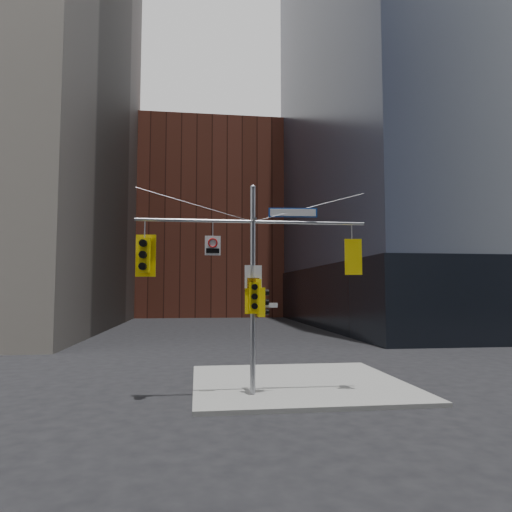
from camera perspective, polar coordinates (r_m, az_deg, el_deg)
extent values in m
plane|color=black|center=(14.12, 0.64, -19.20)|extent=(160.00, 160.00, 0.00)
cube|color=gray|center=(18.29, 5.26, -15.51)|extent=(8.00, 8.00, 0.15)
cube|color=black|center=(54.46, 25.99, -4.57)|extent=(36.40, 36.40, 6.00)
cube|color=brown|center=(72.29, -5.83, 3.92)|extent=(26.00, 20.00, 28.00)
cylinder|color=#96999E|center=(15.63, -0.40, -4.42)|extent=(0.18, 0.18, 7.20)
sphere|color=#96999E|center=(16.04, -0.39, 8.55)|extent=(0.20, 0.20, 0.20)
cylinder|color=#96999E|center=(15.70, -7.68, 4.41)|extent=(4.00, 0.11, 0.11)
cylinder|color=#96999E|center=(16.18, 6.67, 4.14)|extent=(4.00, 0.11, 0.11)
cylinder|color=#96999E|center=(15.47, -0.24, 4.50)|extent=(0.10, 0.70, 0.10)
cylinder|color=#96999E|center=(15.79, -7.66, 6.39)|extent=(4.00, 0.02, 1.12)
cylinder|color=#96999E|center=(16.27, 6.65, 6.06)|extent=(4.00, 0.02, 1.12)
cube|color=yellow|center=(15.66, -13.79, 0.10)|extent=(0.40, 0.31, 1.15)
cube|color=yellow|center=(15.85, -13.62, 0.05)|extent=(0.68, 0.13, 1.43)
cylinder|color=black|center=(15.48, -13.95, 1.58)|extent=(0.26, 0.20, 0.24)
cylinder|color=black|center=(15.56, -13.87, 1.55)|extent=(0.21, 0.05, 0.21)
cylinder|color=black|center=(15.45, -13.97, 0.16)|extent=(0.26, 0.20, 0.24)
cylinder|color=black|center=(15.53, -13.90, 0.14)|extent=(0.21, 0.05, 0.21)
cylinder|color=black|center=(15.42, -14.00, -1.26)|extent=(0.26, 0.20, 0.24)
cylinder|color=black|center=(15.51, -13.92, -1.28)|extent=(0.21, 0.05, 0.21)
cube|color=yellow|center=(16.49, 11.93, -0.15)|extent=(0.35, 0.26, 1.02)
cube|color=yellow|center=(16.32, 12.07, -0.10)|extent=(0.60, 0.10, 1.26)
cylinder|color=black|center=(16.70, 11.75, 0.96)|extent=(0.23, 0.18, 0.21)
cylinder|color=black|center=(16.63, 11.81, 0.99)|extent=(0.19, 0.04, 0.18)
cylinder|color=black|center=(16.68, 11.77, -0.20)|extent=(0.23, 0.18, 0.21)
cylinder|color=black|center=(16.60, 11.83, -0.18)|extent=(0.19, 0.04, 0.18)
cylinder|color=black|center=(16.65, 11.79, -1.36)|extent=(0.23, 0.18, 0.21)
cylinder|color=#0CE559|center=(16.58, 11.85, -1.35)|extent=(0.19, 0.04, 0.18)
cube|color=yellow|center=(15.67, 0.62, -5.79)|extent=(0.26, 0.34, 1.00)
cylinder|color=black|center=(15.71, 1.30, -4.57)|extent=(0.17, 0.22, 0.21)
cylinder|color=black|center=(15.69, 1.03, -4.57)|extent=(0.04, 0.18, 0.18)
cylinder|color=black|center=(15.72, 1.30, -5.79)|extent=(0.17, 0.22, 0.21)
cylinder|color=black|center=(15.70, 1.03, -5.79)|extent=(0.04, 0.18, 0.18)
cylinder|color=black|center=(15.73, 1.30, -7.00)|extent=(0.17, 0.22, 0.21)
cylinder|color=black|center=(15.71, 1.03, -7.00)|extent=(0.04, 0.18, 0.18)
cube|color=yellow|center=(15.35, -0.27, -5.08)|extent=(0.31, 0.22, 0.95)
cube|color=yellow|center=(15.52, -0.36, -5.07)|extent=(0.56, 0.05, 1.18)
cylinder|color=black|center=(15.17, -0.18, -3.89)|extent=(0.20, 0.15, 0.20)
cylinder|color=black|center=(15.25, -0.22, -3.89)|extent=(0.17, 0.02, 0.17)
cylinder|color=black|center=(15.18, -0.18, -5.09)|extent=(0.20, 0.15, 0.20)
cylinder|color=black|center=(15.25, -0.22, -5.08)|extent=(0.17, 0.02, 0.17)
cylinder|color=black|center=(15.18, -0.18, -6.29)|extent=(0.20, 0.15, 0.20)
cylinder|color=black|center=(15.25, -0.22, -6.28)|extent=(0.17, 0.02, 0.17)
cube|color=#113EA0|center=(16.10, 4.63, 5.43)|extent=(1.71, 0.19, 0.33)
cube|color=silver|center=(16.08, 4.65, 5.44)|extent=(1.61, 0.15, 0.26)
cube|color=silver|center=(15.58, -5.43, 1.31)|extent=(0.54, 0.06, 0.67)
torus|color=#B20A0A|center=(15.57, -5.43, 1.64)|extent=(0.33, 0.06, 0.33)
cube|color=black|center=(15.54, -5.43, 0.66)|extent=(0.45, 0.03, 0.16)
cube|color=silver|center=(15.52, -0.35, -2.60)|extent=(0.59, 0.11, 0.78)
cube|color=#D88C00|center=(15.49, -0.34, -3.40)|extent=(0.43, 0.07, 0.35)
cube|color=silver|center=(15.70, 1.24, -6.18)|extent=(0.82, 0.08, 0.16)
cube|color=#145926|center=(16.10, -0.60, -7.31)|extent=(0.03, 0.66, 0.13)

